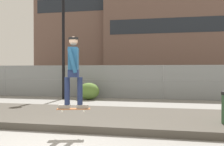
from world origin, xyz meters
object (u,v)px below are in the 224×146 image
at_px(street_lamp, 63,26).
at_px(shrub_left, 89,91).
at_px(parked_car_near, 56,80).
at_px(skateboard, 74,109).
at_px(skater, 73,68).

xyz_separation_m(street_lamp, shrub_left, (1.45, -0.02, -3.54)).
bearing_deg(parked_car_near, skateboard, -63.93).
bearing_deg(street_lamp, skater, -65.54).
bearing_deg(parked_car_near, skater, -63.93).
xyz_separation_m(street_lamp, parked_car_near, (-2.43, 4.49, -3.15)).
xyz_separation_m(skateboard, shrub_left, (-1.69, 6.90, -0.20)).
height_order(skateboard, skater, skater).
xyz_separation_m(parked_car_near, shrub_left, (3.88, -4.50, -0.39)).
bearing_deg(shrub_left, parked_car_near, 130.76).
bearing_deg(skater, street_lamp, 114.46).
distance_m(skater, parked_car_near, 12.71).
xyz_separation_m(skater, street_lamp, (-3.14, 6.91, 2.34)).
distance_m(street_lamp, parked_car_near, 6.00).
height_order(skater, street_lamp, street_lamp).
bearing_deg(skateboard, shrub_left, 103.80).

